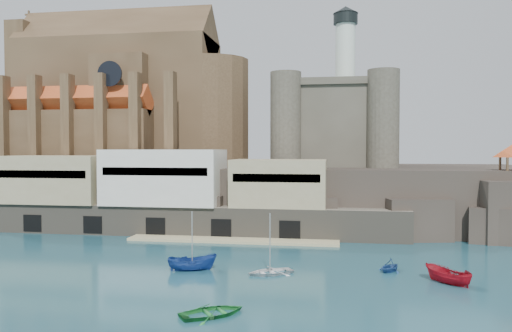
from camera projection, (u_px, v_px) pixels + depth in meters
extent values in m
plane|color=#18424F|center=(179.00, 272.00, 53.27)|extent=(300.00, 300.00, 0.00)
cube|color=black|center=(246.00, 192.00, 92.56)|extent=(100.00, 34.00, 10.00)
cube|color=black|center=(3.00, 210.00, 82.43)|extent=(9.00, 5.00, 6.00)
cube|color=black|center=(93.00, 212.00, 79.87)|extent=(9.00, 5.00, 6.00)
cube|color=black|center=(196.00, 214.00, 77.15)|extent=(9.00, 5.00, 6.00)
cube|color=black|center=(306.00, 217.00, 74.43)|extent=(9.00, 5.00, 6.00)
cube|color=black|center=(417.00, 219.00, 71.87)|extent=(9.00, 5.00, 6.00)
cube|color=#6B6456|center=(175.00, 219.00, 76.67)|extent=(70.00, 6.00, 4.50)
cube|color=tan|center=(233.00, 240.00, 70.70)|extent=(30.00, 4.00, 0.40)
cube|color=black|center=(33.00, 223.00, 77.35)|extent=(3.00, 0.40, 2.60)
cube|color=black|center=(93.00, 225.00, 75.75)|extent=(3.00, 0.40, 2.60)
cube|color=black|center=(156.00, 226.00, 74.15)|extent=(3.00, 0.40, 2.60)
cube|color=black|center=(221.00, 228.00, 72.55)|extent=(3.00, 0.40, 2.60)
cube|color=black|center=(290.00, 230.00, 70.95)|extent=(3.00, 0.40, 2.60)
cube|color=#9C8F69|center=(58.00, 179.00, 80.65)|extent=(16.00, 9.00, 7.50)
cube|color=silver|center=(164.00, 177.00, 77.75)|extent=(18.00, 9.00, 8.50)
cube|color=#9C8F69|center=(279.00, 183.00, 74.89)|extent=(14.00, 8.00, 7.00)
cube|color=#483521|center=(118.00, 104.00, 98.10)|extent=(38.00, 14.00, 24.00)
cube|color=#483521|center=(118.00, 42.00, 97.68)|extent=(38.00, 13.01, 13.01)
cylinder|color=#483521|center=(212.00, 113.00, 95.13)|extent=(14.00, 14.00, 20.00)
cube|color=#483521|center=(138.00, 114.00, 97.53)|extent=(10.00, 20.00, 20.00)
cube|color=#483521|center=(75.00, 138.00, 89.61)|extent=(28.00, 5.00, 10.00)
cube|color=#483521|center=(120.00, 140.00, 108.36)|extent=(28.00, 5.00, 10.00)
cube|color=#B8471F|center=(74.00, 102.00, 89.38)|extent=(28.00, 5.66, 5.66)
cube|color=#B8471F|center=(120.00, 110.00, 108.12)|extent=(28.00, 5.66, 5.66)
cube|color=#483521|center=(30.00, 95.00, 101.07)|extent=(4.00, 10.00, 28.00)
cylinder|color=black|center=(110.00, 74.00, 85.43)|extent=(4.40, 0.30, 4.40)
cube|color=#483521|center=(3.00, 121.00, 88.47)|extent=(1.60, 2.20, 16.00)
cube|color=#483521|center=(35.00, 121.00, 87.48)|extent=(1.60, 2.20, 16.00)
cube|color=#483521|center=(68.00, 121.00, 86.48)|extent=(1.60, 2.20, 16.00)
cube|color=#483521|center=(101.00, 120.00, 85.49)|extent=(1.60, 2.20, 16.00)
cube|color=#483521|center=(136.00, 120.00, 84.50)|extent=(1.60, 2.20, 16.00)
cube|color=#483521|center=(171.00, 120.00, 83.51)|extent=(1.60, 2.20, 16.00)
cube|color=#444136|center=(334.00, 127.00, 90.56)|extent=(16.00, 16.00, 14.00)
cube|color=#444136|center=(334.00, 87.00, 90.30)|extent=(17.00, 17.00, 1.20)
cylinder|color=#444136|center=(286.00, 120.00, 83.92)|extent=(5.20, 5.20, 16.00)
cylinder|color=#444136|center=(383.00, 119.00, 81.35)|extent=(5.20, 5.20, 16.00)
cylinder|color=#444136|center=(294.00, 124.00, 99.70)|extent=(5.20, 5.20, 16.00)
cylinder|color=#444136|center=(376.00, 124.00, 97.14)|extent=(5.20, 5.20, 16.00)
cylinder|color=silver|center=(345.00, 57.00, 91.76)|extent=(3.60, 3.60, 12.00)
cylinder|color=black|center=(346.00, 19.00, 91.52)|extent=(4.40, 4.40, 2.00)
cone|color=black|center=(346.00, 10.00, 91.46)|extent=(4.60, 4.60, 1.40)
cube|color=black|center=(491.00, 225.00, 69.79)|extent=(6.00, 5.00, 5.00)
cylinder|color=#483521|center=(507.00, 169.00, 70.51)|extent=(0.36, 0.36, 3.20)
cylinder|color=#483521|center=(500.00, 168.00, 73.67)|extent=(0.36, 0.36, 3.20)
imported|color=navy|center=(192.00, 270.00, 53.84)|extent=(2.59, 2.55, 5.32)
imported|color=#228036|center=(213.00, 315.00, 39.33)|extent=(3.13, 3.71, 5.31)
imported|color=maroon|center=(448.00, 283.00, 48.60)|extent=(2.72, 2.73, 5.05)
imported|color=white|center=(270.00, 274.00, 52.37)|extent=(2.74, 3.57, 4.99)
imported|color=navy|center=(390.00, 271.00, 53.43)|extent=(3.30, 3.02, 3.27)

